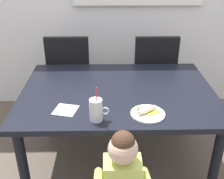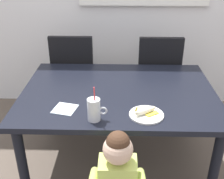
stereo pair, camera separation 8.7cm
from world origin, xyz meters
name	(u,v)px [view 1 (the left image)]	position (x,y,z in m)	size (l,w,h in m)	color
ground_plane	(117,161)	(0.00, 0.00, 0.00)	(24.00, 24.00, 0.00)	brown
dining_table	(118,99)	(0.00, 0.00, 0.64)	(1.50, 1.07, 0.72)	black
dining_chair_left	(70,73)	(-0.47, 0.73, 0.54)	(0.44, 0.44, 0.96)	black
dining_chair_right	(153,73)	(0.40, 0.72, 0.54)	(0.44, 0.44, 0.96)	black
toddler_standing	(122,176)	(0.00, -0.73, 0.53)	(0.33, 0.24, 0.84)	#3F4760
milk_cup	(96,111)	(-0.15, -0.42, 0.78)	(0.13, 0.08, 0.25)	silver
snack_plate	(148,114)	(0.19, -0.36, 0.72)	(0.23, 0.23, 0.01)	white
peeled_banana	(147,110)	(0.18, -0.35, 0.75)	(0.17, 0.14, 0.07)	#F4EAC6
paper_napkin	(66,110)	(-0.37, -0.30, 0.72)	(0.15, 0.15, 0.00)	silver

